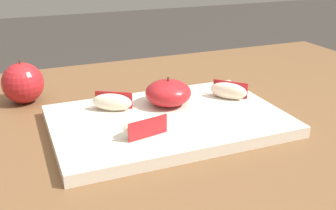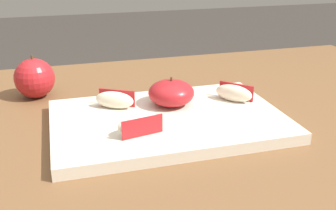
# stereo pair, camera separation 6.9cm
# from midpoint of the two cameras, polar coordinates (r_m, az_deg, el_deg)

# --- Properties ---
(dining_table) EXTENTS (1.39, 0.90, 0.77)m
(dining_table) POSITION_cam_midpoint_polar(r_m,az_deg,el_deg) (0.73, -5.10, -10.93)
(dining_table) COLOR brown
(dining_table) RESTS_ON ground_plane
(cutting_board) EXTENTS (0.40, 0.26, 0.02)m
(cutting_board) POSITION_cam_midpoint_polar(r_m,az_deg,el_deg) (0.70, -2.82, -2.31)
(cutting_board) COLOR beige
(cutting_board) RESTS_ON dining_table
(apple_half_skin_up) EXTENTS (0.08, 0.08, 0.05)m
(apple_half_skin_up) POSITION_cam_midpoint_polar(r_m,az_deg,el_deg) (0.74, -2.65, 1.70)
(apple_half_skin_up) COLOR #B21E23
(apple_half_skin_up) RESTS_ON cutting_board
(apple_wedge_near_knife) EXTENTS (0.07, 0.07, 0.03)m
(apple_wedge_near_knife) POSITION_cam_midpoint_polar(r_m,az_deg,el_deg) (0.77, 6.08, 2.00)
(apple_wedge_near_knife) COLOR #F4EACC
(apple_wedge_near_knife) RESTS_ON cutting_board
(apple_wedge_front) EXTENTS (0.07, 0.06, 0.03)m
(apple_wedge_front) POSITION_cam_midpoint_polar(r_m,az_deg,el_deg) (0.72, -10.66, 0.37)
(apple_wedge_front) COLOR #F4EACC
(apple_wedge_front) RESTS_ON cutting_board
(apple_wedge_left) EXTENTS (0.08, 0.04, 0.03)m
(apple_wedge_left) POSITION_cam_midpoint_polar(r_m,az_deg,el_deg) (0.63, -6.57, -2.92)
(apple_wedge_left) COLOR #F4EACC
(apple_wedge_left) RESTS_ON cutting_board
(whole_apple_crimson) EXTENTS (0.08, 0.08, 0.09)m
(whole_apple_crimson) POSITION_cam_midpoint_polar(r_m,az_deg,el_deg) (0.86, -22.13, 2.87)
(whole_apple_crimson) COLOR #B21E23
(whole_apple_crimson) RESTS_ON dining_table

